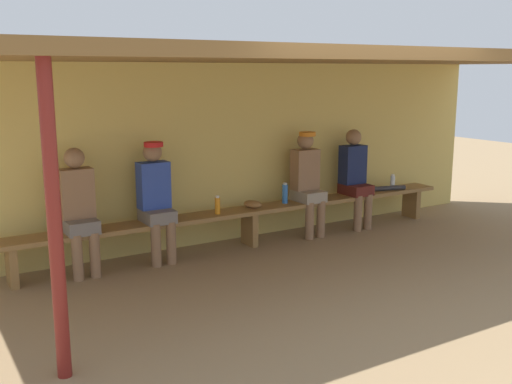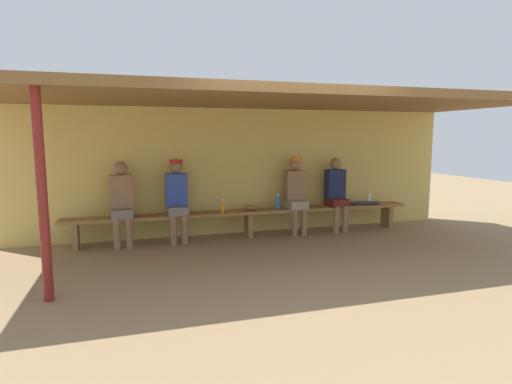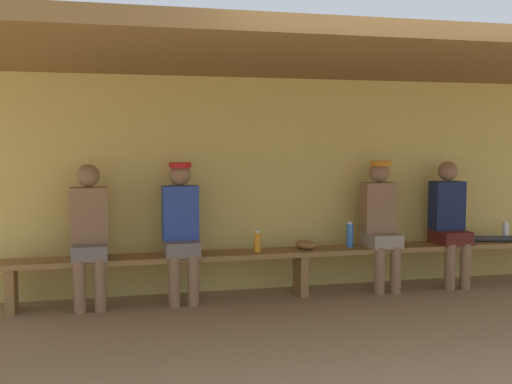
{
  "view_description": "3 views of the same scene",
  "coord_description": "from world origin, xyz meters",
  "views": [
    {
      "loc": [
        -3.63,
        -4.56,
        2.11
      ],
      "look_at": [
        -0.18,
        1.1,
        0.76
      ],
      "focal_mm": 42.08,
      "sensor_mm": 36.0,
      "label": 1
    },
    {
      "loc": [
        -1.87,
        -5.11,
        1.7
      ],
      "look_at": [
        0.08,
        1.37,
        0.8
      ],
      "focal_mm": 28.76,
      "sensor_mm": 36.0,
      "label": 2
    },
    {
      "loc": [
        -1.91,
        -4.37,
        1.54
      ],
      "look_at": [
        -0.54,
        1.25,
        1.08
      ],
      "focal_mm": 43.69,
      "sensor_mm": 36.0,
      "label": 3
    }
  ],
  "objects": [
    {
      "name": "water_bottle_green",
      "position": [
        0.54,
        1.58,
        0.59
      ],
      "size": [
        0.07,
        0.07,
        0.26
      ],
      "color": "blue",
      "rests_on": "bench"
    },
    {
      "name": "water_bottle_orange",
      "position": [
        2.34,
        1.53,
        0.56
      ],
      "size": [
        0.06,
        0.06,
        0.22
      ],
      "color": "silver",
      "rests_on": "bench"
    },
    {
      "name": "player_shirtless_tan",
      "position": [
        1.66,
        1.55,
        0.73
      ],
      "size": [
        0.34,
        0.42,
        1.34
      ],
      "color": "#591E19",
      "rests_on": "ground"
    },
    {
      "name": "back_wall",
      "position": [
        0.0,
        2.0,
        1.1
      ],
      "size": [
        8.0,
        0.2,
        2.2
      ],
      "primitive_type": "cube",
      "color": "#D8BC60",
      "rests_on": "ground"
    },
    {
      "name": "ground_plane",
      "position": [
        0.0,
        0.0,
        0.0
      ],
      "size": [
        24.0,
        24.0,
        0.0
      ],
      "primitive_type": "plane",
      "color": "#937754"
    },
    {
      "name": "player_in_red",
      "position": [
        -2.06,
        1.55,
        0.73
      ],
      "size": [
        0.34,
        0.42,
        1.34
      ],
      "color": "slate",
      "rests_on": "ground"
    },
    {
      "name": "player_in_blue",
      "position": [
        -1.21,
        1.55,
        0.75
      ],
      "size": [
        0.34,
        0.42,
        1.34
      ],
      "color": "slate",
      "rests_on": "ground"
    },
    {
      "name": "dugout_roof",
      "position": [
        0.0,
        0.7,
        2.26
      ],
      "size": [
        8.0,
        2.8,
        0.12
      ],
      "primitive_type": "cube",
      "color": "brown",
      "rests_on": "back_wall"
    },
    {
      "name": "baseball_bat",
      "position": [
        2.05,
        1.55,
        0.49
      ],
      "size": [
        0.87,
        0.31,
        0.07
      ],
      "primitive_type": "cylinder",
      "rotation": [
        0.0,
        1.57,
        -0.28
      ],
      "color": "#333338",
      "rests_on": "bench"
    },
    {
      "name": "bench",
      "position": [
        0.0,
        1.55,
        0.39
      ],
      "size": [
        6.0,
        0.36,
        0.46
      ],
      "color": "olive",
      "rests_on": "ground"
    },
    {
      "name": "player_with_sunglasses",
      "position": [
        0.87,
        1.55,
        0.75
      ],
      "size": [
        0.34,
        0.42,
        1.34
      ],
      "color": "gray",
      "rests_on": "ground"
    },
    {
      "name": "baseball_glove_dark_brown",
      "position": [
        0.05,
        1.56,
        0.51
      ],
      "size": [
        0.26,
        0.29,
        0.09
      ],
      "primitive_type": "ellipsoid",
      "rotation": [
        0.0,
        0.0,
        2.01
      ],
      "color": "olive",
      "rests_on": "bench"
    },
    {
      "name": "water_bottle_clear",
      "position": [
        -0.46,
        1.5,
        0.56
      ],
      "size": [
        0.06,
        0.06,
        0.22
      ],
      "color": "orange",
      "rests_on": "bench"
    }
  ]
}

